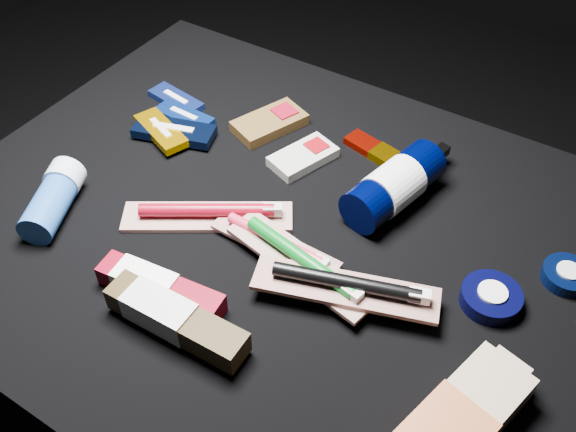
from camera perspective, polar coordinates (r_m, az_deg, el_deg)
The scene contains 20 objects.
ground at distance 1.24m, azimuth -0.85°, elevation -13.65°, with size 3.00×3.00×0.00m, color black.
cloth_table at distance 1.08m, azimuth -0.97°, elevation -8.22°, with size 0.98×0.78×0.40m, color black.
luna_bar_0 at distance 1.16m, azimuth -9.92°, elevation 10.14°, with size 0.11×0.05×0.01m.
luna_bar_1 at distance 1.12m, azimuth -9.21°, elevation 8.74°, with size 0.11×0.04×0.01m.
luna_bar_2 at distance 1.08m, azimuth -10.09°, elevation 7.43°, with size 0.14×0.09×0.02m.
luna_bar_3 at distance 1.08m, azimuth -11.22°, elevation 7.45°, with size 0.12×0.08×0.01m.
clif_bar_0 at distance 1.09m, azimuth -1.45°, elevation 8.38°, with size 0.10×0.14×0.02m.
clif_bar_1 at distance 1.02m, azimuth 1.54°, elevation 5.37°, with size 0.09×0.12×0.02m.
power_bar at distance 1.04m, azimuth 8.20°, elevation 5.54°, with size 0.12×0.06×0.01m.
lotion_bottle at distance 0.95m, azimuth 9.42°, elevation 2.69°, with size 0.10×0.22×0.07m.
cream_tin_upper at distance 0.93m, azimuth 23.55°, elevation -4.84°, with size 0.07×0.07×0.02m.
cream_tin_lower at distance 0.87m, azimuth 17.58°, elevation -6.93°, with size 0.08×0.08×0.02m.
bodywash_bottle at distance 0.74m, azimuth 14.42°, elevation -17.88°, with size 0.12×0.22×0.04m.
deodorant_stick at distance 0.98m, azimuth -20.14°, elevation 1.42°, with size 0.10×0.14×0.05m.
toothbrush_pack_0 at distance 0.93m, azimuth -6.98°, elevation 0.19°, with size 0.24×0.18×0.03m.
toothbrush_pack_1 at distance 0.88m, azimuth -1.03°, elevation -2.42°, with size 0.19×0.05×0.02m.
toothbrush_pack_2 at distance 0.85m, azimuth 1.25°, elevation -4.06°, with size 0.24×0.10×0.03m.
toothbrush_pack_3 at distance 0.82m, azimuth 5.38°, elevation -6.24°, with size 0.24×0.13×0.03m.
toothpaste_carton_red at distance 0.85m, azimuth -11.70°, elevation -6.22°, with size 0.18×0.06×0.03m.
toothpaste_carton_green at distance 0.81m, azimuth -10.40°, elevation -8.81°, with size 0.19×0.05×0.04m.
Camera 1 is at (0.35, -0.53, 1.07)m, focal length 40.00 mm.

